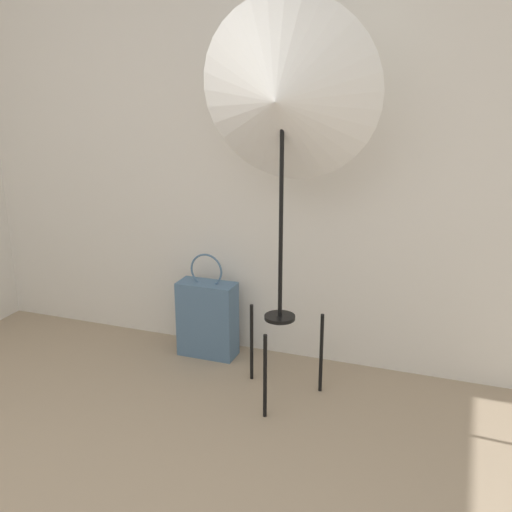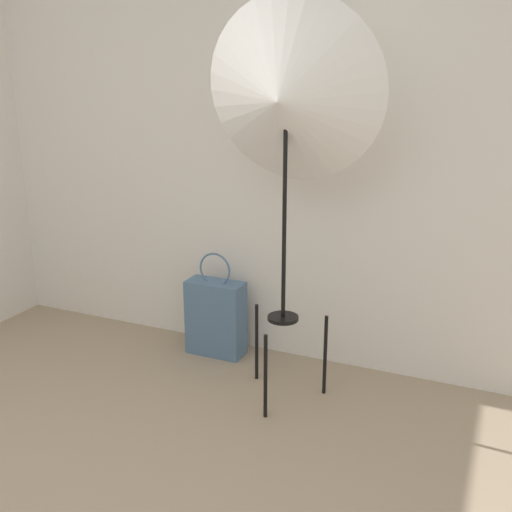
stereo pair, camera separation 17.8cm
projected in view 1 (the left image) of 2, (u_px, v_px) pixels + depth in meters
The scene contains 3 objects.
wall_back at pixel (238, 144), 3.54m from camera, with size 8.00×0.05×2.60m.
photo_umbrella at pixel (283, 98), 2.84m from camera, with size 0.92×0.45×2.07m.
tote_bag at pixel (208, 318), 3.71m from camera, with size 0.36×0.16×0.66m.
Camera 1 is at (1.32, -0.79, 1.70)m, focal length 42.00 mm.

